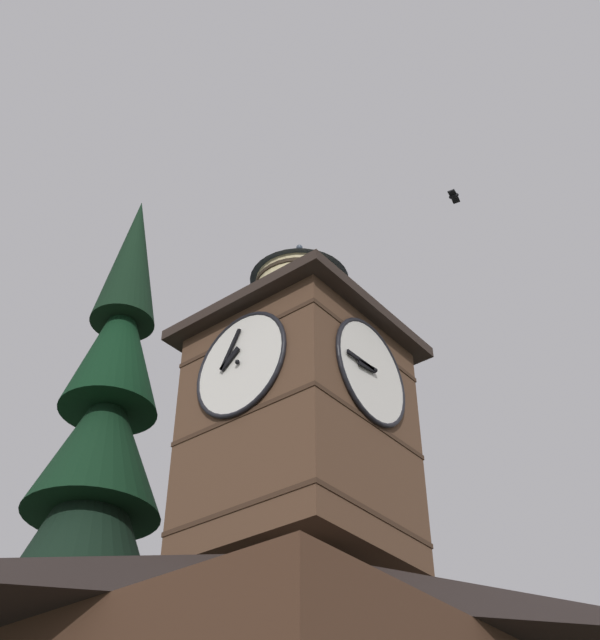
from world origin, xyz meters
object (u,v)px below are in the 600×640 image
object	(u,v)px
pine_tree_behind	(75,613)
flying_bird_low	(454,196)
clock_tower	(299,416)
flying_bird_high	(321,257)

from	to	relation	value
pine_tree_behind	flying_bird_low	distance (m)	12.85
flying_bird_low	clock_tower	bearing A→B (deg)	-65.75
clock_tower	flying_bird_high	bearing A→B (deg)	-148.53
clock_tower	pine_tree_behind	xyz separation A→B (m)	(1.52, -4.69, -3.65)
clock_tower	flying_bird_low	bearing A→B (deg)	114.25
flying_bird_high	pine_tree_behind	bearing A→B (deg)	-14.65
flying_bird_low	pine_tree_behind	bearing A→B (deg)	-69.26
flying_bird_high	flying_bird_low	xyz separation A→B (m)	(3.30, 6.60, -3.95)
clock_tower	pine_tree_behind	bearing A→B (deg)	-72.06
flying_bird_high	clock_tower	bearing A→B (deg)	31.47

